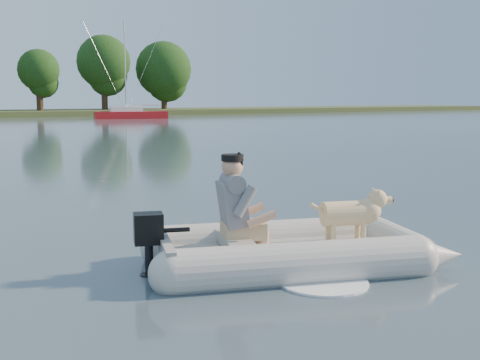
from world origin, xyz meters
TOP-DOWN VIEW (x-y plane):
  - water at (0.00, 0.00)m, footprint 160.00×160.00m
  - dinghy at (-0.39, -0.15)m, footprint 6.19×5.46m
  - man at (-1.09, 0.15)m, footprint 0.96×0.89m
  - dog at (0.29, -0.32)m, footprint 1.07×0.66m
  - outboard_motor at (-2.10, 0.43)m, footprint 0.52×0.44m
  - sailboat at (16.79, 48.57)m, footprint 7.10×3.57m

SIDE VIEW (x-z plane):
  - water at x=0.00m, z-range 0.00..0.00m
  - outboard_motor at x=-2.10m, z-range -0.09..0.76m
  - sailboat at x=16.79m, z-range -4.27..5.09m
  - dog at x=0.29m, z-range 0.22..0.90m
  - dinghy at x=-0.39m, z-range -0.10..1.39m
  - man at x=-1.09m, z-range 0.26..1.42m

